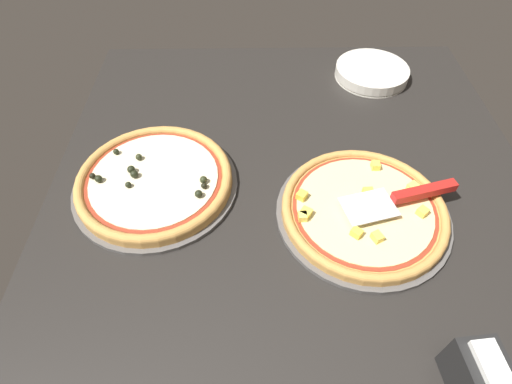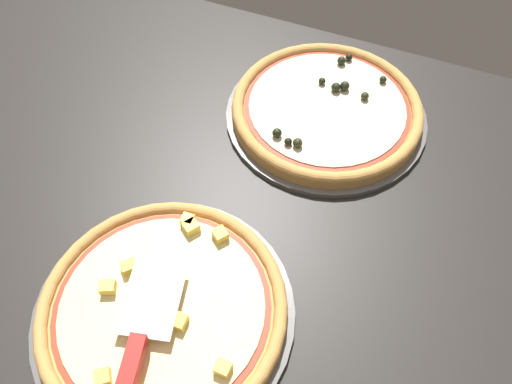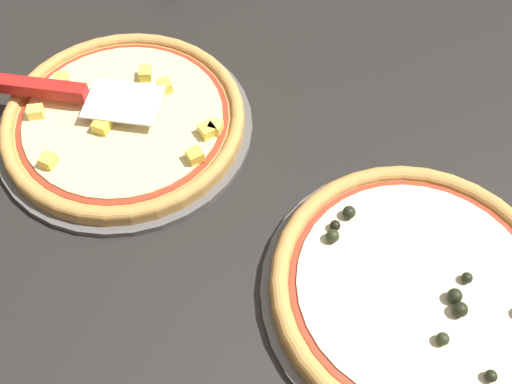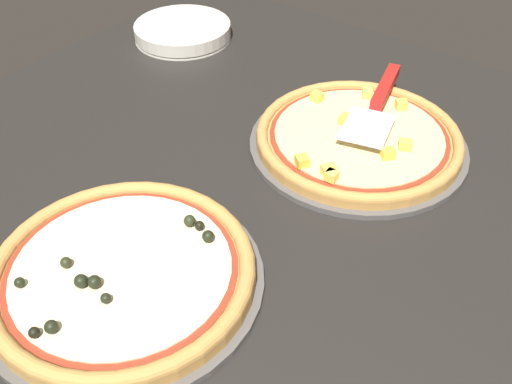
{
  "view_description": "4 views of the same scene",
  "coord_description": "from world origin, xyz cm",
  "px_view_note": "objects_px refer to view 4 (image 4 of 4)",
  "views": [
    {
      "loc": [
        -48.01,
        9.82,
        70.46
      ],
      "look_at": [
        9.94,
        8.89,
        3.0
      ],
      "focal_mm": 28.0,
      "sensor_mm": 36.0,
      "label": 1
    },
    {
      "loc": [
        28.29,
        -34.87,
        70.05
      ],
      "look_at": [
        9.94,
        8.89,
        3.0
      ],
      "focal_mm": 35.0,
      "sensor_mm": 36.0,
      "label": 2
    },
    {
      "loc": [
        51.45,
        27.02,
        69.24
      ],
      "look_at": [
        9.94,
        8.89,
        3.0
      ],
      "focal_mm": 42.0,
      "sensor_mm": 36.0,
      "label": 3
    },
    {
      "loc": [
        -32.55,
        64.5,
        62.53
      ],
      "look_at": [
        9.94,
        8.89,
        3.0
      ],
      "focal_mm": 42.0,
      "sensor_mm": 36.0,
      "label": 4
    }
  ],
  "objects_px": {
    "pizza_front": "(359,137)",
    "serving_spatula": "(381,96)",
    "pizza_back": "(122,271)",
    "plate_stack": "(183,31)"
  },
  "relations": [
    {
      "from": "pizza_back",
      "to": "serving_spatula",
      "type": "relative_size",
      "value": 1.37
    },
    {
      "from": "pizza_front",
      "to": "serving_spatula",
      "type": "relative_size",
      "value": 1.37
    },
    {
      "from": "pizza_front",
      "to": "pizza_back",
      "type": "height_order",
      "value": "pizza_back"
    },
    {
      "from": "serving_spatula",
      "to": "plate_stack",
      "type": "distance_m",
      "value": 0.52
    },
    {
      "from": "pizza_back",
      "to": "plate_stack",
      "type": "height_order",
      "value": "pizza_back"
    },
    {
      "from": "pizza_front",
      "to": "pizza_back",
      "type": "xyz_separation_m",
      "value": [
        0.09,
        0.47,
        0.0
      ]
    },
    {
      "from": "pizza_front",
      "to": "pizza_back",
      "type": "relative_size",
      "value": 1.0
    },
    {
      "from": "serving_spatula",
      "to": "plate_stack",
      "type": "relative_size",
      "value": 1.19
    },
    {
      "from": "pizza_front",
      "to": "plate_stack",
      "type": "relative_size",
      "value": 1.63
    },
    {
      "from": "pizza_front",
      "to": "serving_spatula",
      "type": "distance_m",
      "value": 0.1
    }
  ]
}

